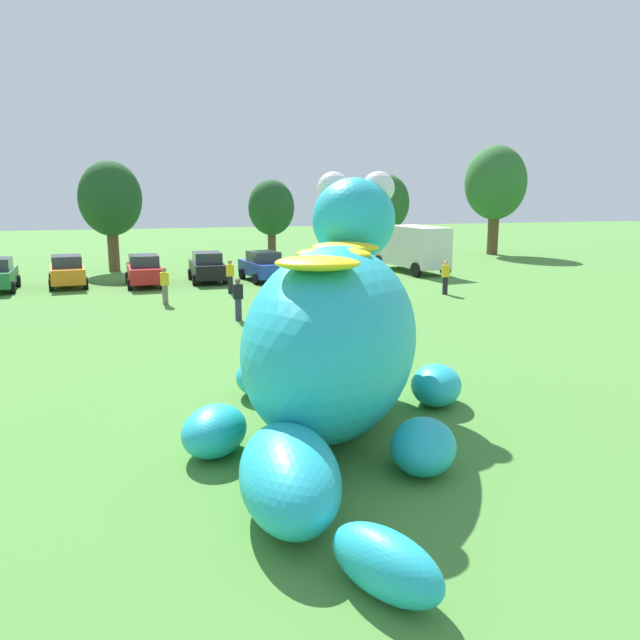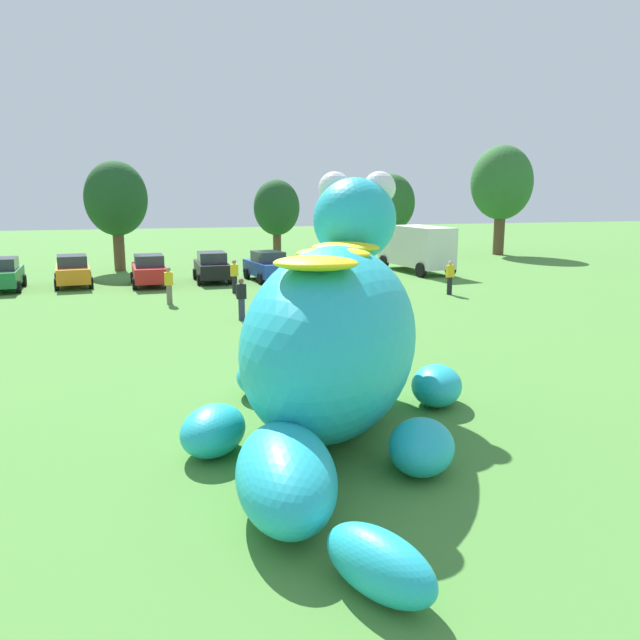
% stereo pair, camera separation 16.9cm
% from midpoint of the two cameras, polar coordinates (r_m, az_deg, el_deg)
% --- Properties ---
extents(ground_plane, '(160.00, 160.00, 0.00)m').
position_cam_midpoint_polar(ground_plane, '(14.13, -0.18, -9.85)').
color(ground_plane, '#4C8438').
extents(giant_inflatable_creature, '(7.45, 11.11, 5.63)m').
position_cam_midpoint_polar(giant_inflatable_creature, '(13.77, 0.90, -1.45)').
color(giant_inflatable_creature, '#23B2C6').
rests_on(giant_inflatable_creature, ground).
extents(car_orange, '(2.25, 4.25, 1.72)m').
position_cam_midpoint_polar(car_orange, '(37.45, -21.74, 4.08)').
color(car_orange, orange).
rests_on(car_orange, ground).
extents(car_red, '(2.06, 4.16, 1.72)m').
position_cam_midpoint_polar(car_red, '(36.39, -15.53, 4.28)').
color(car_red, red).
rests_on(car_red, ground).
extents(car_black, '(1.94, 4.10, 1.72)m').
position_cam_midpoint_polar(car_black, '(37.29, -10.16, 4.68)').
color(car_black, black).
rests_on(car_black, ground).
extents(car_blue, '(2.37, 4.30, 1.72)m').
position_cam_midpoint_polar(car_blue, '(37.26, -5.25, 4.81)').
color(car_blue, '#2347B7').
rests_on(car_blue, ground).
extents(car_yellow, '(1.97, 4.11, 1.72)m').
position_cam_midpoint_polar(car_yellow, '(38.22, 0.79, 5.02)').
color(car_yellow, yellow).
rests_on(car_yellow, ground).
extents(box_truck, '(2.96, 6.59, 2.95)m').
position_cam_midpoint_polar(box_truck, '(41.55, 8.06, 6.45)').
color(box_truck, silver).
rests_on(box_truck, ground).
extents(tree_mid_left, '(3.97, 3.97, 7.05)m').
position_cam_midpoint_polar(tree_mid_left, '(43.74, -18.31, 10.19)').
color(tree_mid_left, brown).
rests_on(tree_mid_left, ground).
extents(tree_centre_left, '(3.36, 3.36, 5.97)m').
position_cam_midpoint_polar(tree_centre_left, '(47.52, -4.47, 9.92)').
color(tree_centre_left, brown).
rests_on(tree_centre_left, ground).
extents(tree_centre, '(3.61, 3.61, 6.41)m').
position_cam_midpoint_polar(tree_centre, '(50.25, 5.79, 10.31)').
color(tree_centre, brown).
rests_on(tree_centre, ground).
extents(tree_centre_right, '(4.93, 4.93, 8.76)m').
position_cam_midpoint_polar(tree_centre_right, '(54.66, 15.30, 11.67)').
color(tree_centre_right, brown).
rests_on(tree_centre_right, ground).
extents(spectator_near_inflatable, '(0.38, 0.26, 1.71)m').
position_cam_midpoint_polar(spectator_near_inflatable, '(32.83, 10.99, 3.74)').
color(spectator_near_inflatable, black).
rests_on(spectator_near_inflatable, ground).
extents(spectator_mid_field, '(0.38, 0.26, 1.71)m').
position_cam_midpoint_polar(spectator_mid_field, '(30.20, -13.83, 2.96)').
color(spectator_mid_field, '#726656').
rests_on(spectator_mid_field, ground).
extents(spectator_by_cars, '(0.38, 0.26, 1.71)m').
position_cam_midpoint_polar(spectator_by_cars, '(32.86, -8.16, 3.84)').
color(spectator_by_cars, black).
rests_on(spectator_by_cars, ground).
extents(spectator_wandering, '(0.38, 0.26, 1.71)m').
position_cam_midpoint_polar(spectator_wandering, '(31.80, -0.68, 3.70)').
color(spectator_wandering, black).
rests_on(spectator_wandering, ground).
extents(spectator_far_side, '(0.38, 0.26, 1.71)m').
position_cam_midpoint_polar(spectator_far_side, '(25.85, -7.50, 1.81)').
color(spectator_far_side, '#2D334C').
rests_on(spectator_far_side, ground).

